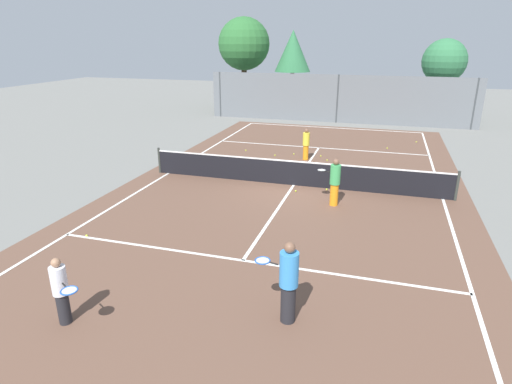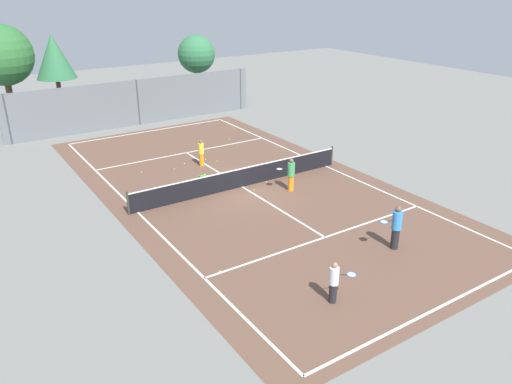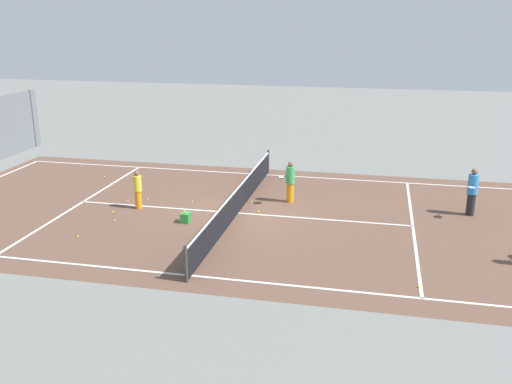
{
  "view_description": "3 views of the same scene",
  "coord_description": "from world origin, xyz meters",
  "px_view_note": "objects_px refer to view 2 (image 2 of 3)",
  "views": [
    {
      "loc": [
        3.19,
        -15.85,
        5.5
      ],
      "look_at": [
        -0.6,
        -3.2,
        0.75
      ],
      "focal_mm": 30.13,
      "sensor_mm": 36.0,
      "label": 1
    },
    {
      "loc": [
        -12.12,
        -19.85,
        9.64
      ],
      "look_at": [
        -1.07,
        -2.92,
        1.01
      ],
      "focal_mm": 35.08,
      "sensor_mm": 36.0,
      "label": 2
    },
    {
      "loc": [
        -19.5,
        -4.97,
        7.14
      ],
      "look_at": [
        -1.49,
        -1.03,
        1.37
      ],
      "focal_mm": 39.63,
      "sensor_mm": 36.0,
      "label": 3
    }
  ],
  "objects_px": {
    "player_3": "(291,174)",
    "tennis_ball_5": "(254,190)",
    "ball_crate": "(204,179)",
    "tennis_ball_2": "(220,271)",
    "player_1": "(334,282)",
    "tennis_ball_8": "(205,159)",
    "tennis_ball_0": "(174,169)",
    "tennis_ball_6": "(266,182)",
    "tennis_ball_7": "(234,129)",
    "player_0": "(201,153)",
    "tennis_ball_1": "(229,140)",
    "tennis_ball_4": "(235,171)",
    "tennis_ball_9": "(141,172)",
    "player_2": "(396,227)",
    "tennis_ball_10": "(184,164)",
    "tennis_ball_3": "(217,161)"
  },
  "relations": [
    {
      "from": "ball_crate",
      "to": "tennis_ball_2",
      "type": "relative_size",
      "value": 6.45
    },
    {
      "from": "tennis_ball_3",
      "to": "player_3",
      "type": "bearing_deg",
      "value": -80.09
    },
    {
      "from": "tennis_ball_8",
      "to": "tennis_ball_9",
      "type": "bearing_deg",
      "value": 179.54
    },
    {
      "from": "player_1",
      "to": "tennis_ball_0",
      "type": "xyz_separation_m",
      "value": [
        0.82,
        14.04,
        -0.73
      ]
    },
    {
      "from": "tennis_ball_8",
      "to": "tennis_ball_9",
      "type": "relative_size",
      "value": 1.0
    },
    {
      "from": "player_1",
      "to": "tennis_ball_4",
      "type": "xyz_separation_m",
      "value": [
        3.48,
        12.0,
        -0.73
      ]
    },
    {
      "from": "ball_crate",
      "to": "tennis_ball_7",
      "type": "xyz_separation_m",
      "value": [
        6.36,
        7.63,
        -0.15
      ]
    },
    {
      "from": "tennis_ball_1",
      "to": "tennis_ball_5",
      "type": "xyz_separation_m",
      "value": [
        -3.24,
        -7.99,
        0.0
      ]
    },
    {
      "from": "tennis_ball_0",
      "to": "player_1",
      "type": "bearing_deg",
      "value": -93.35
    },
    {
      "from": "player_3",
      "to": "tennis_ball_5",
      "type": "height_order",
      "value": "player_3"
    },
    {
      "from": "player_0",
      "to": "tennis_ball_4",
      "type": "height_order",
      "value": "player_0"
    },
    {
      "from": "tennis_ball_10",
      "to": "tennis_ball_2",
      "type": "bearing_deg",
      "value": -109.43
    },
    {
      "from": "tennis_ball_2",
      "to": "tennis_ball_6",
      "type": "xyz_separation_m",
      "value": [
        6.19,
        6.13,
        0.0
      ]
    },
    {
      "from": "tennis_ball_2",
      "to": "tennis_ball_9",
      "type": "bearing_deg",
      "value": 83.09
    },
    {
      "from": "tennis_ball_0",
      "to": "player_2",
      "type": "bearing_deg",
      "value": -74.58
    },
    {
      "from": "tennis_ball_5",
      "to": "tennis_ball_9",
      "type": "distance_m",
      "value": 6.59
    },
    {
      "from": "tennis_ball_3",
      "to": "tennis_ball_6",
      "type": "distance_m",
      "value": 4.23
    },
    {
      "from": "tennis_ball_4",
      "to": "tennis_ball_2",
      "type": "bearing_deg",
      "value": -123.97
    },
    {
      "from": "ball_crate",
      "to": "tennis_ball_0",
      "type": "height_order",
      "value": "ball_crate"
    },
    {
      "from": "tennis_ball_1",
      "to": "tennis_ball_2",
      "type": "xyz_separation_m",
      "value": [
        -8.33,
        -13.59,
        0.0
      ]
    },
    {
      "from": "tennis_ball_5",
      "to": "tennis_ball_3",
      "type": "bearing_deg",
      "value": 83.55
    },
    {
      "from": "player_1",
      "to": "tennis_ball_8",
      "type": "relative_size",
      "value": 22.34
    },
    {
      "from": "tennis_ball_0",
      "to": "tennis_ball_3",
      "type": "distance_m",
      "value": 2.6
    },
    {
      "from": "tennis_ball_1",
      "to": "tennis_ball_4",
      "type": "xyz_separation_m",
      "value": [
        -2.64,
        -5.14,
        0.0
      ]
    },
    {
      "from": "tennis_ball_0",
      "to": "tennis_ball_6",
      "type": "xyz_separation_m",
      "value": [
        3.16,
        -4.35,
        0.0
      ]
    },
    {
      "from": "tennis_ball_5",
      "to": "tennis_ball_9",
      "type": "bearing_deg",
      "value": 124.68
    },
    {
      "from": "player_3",
      "to": "ball_crate",
      "type": "distance_m",
      "value": 4.58
    },
    {
      "from": "player_0",
      "to": "player_1",
      "type": "bearing_deg",
      "value": -99.83
    },
    {
      "from": "tennis_ball_6",
      "to": "tennis_ball_0",
      "type": "bearing_deg",
      "value": 125.94
    },
    {
      "from": "tennis_ball_10",
      "to": "player_0",
      "type": "bearing_deg",
      "value": -45.58
    },
    {
      "from": "tennis_ball_0",
      "to": "tennis_ball_3",
      "type": "relative_size",
      "value": 1.0
    },
    {
      "from": "ball_crate",
      "to": "tennis_ball_1",
      "type": "height_order",
      "value": "ball_crate"
    },
    {
      "from": "tennis_ball_1",
      "to": "tennis_ball_8",
      "type": "xyz_separation_m",
      "value": [
        -3.11,
        -2.59,
        0.0
      ]
    },
    {
      "from": "tennis_ball_1",
      "to": "tennis_ball_4",
      "type": "distance_m",
      "value": 5.78
    },
    {
      "from": "player_2",
      "to": "tennis_ball_2",
      "type": "height_order",
      "value": "player_2"
    },
    {
      "from": "tennis_ball_5",
      "to": "player_1",
      "type": "bearing_deg",
      "value": -107.47
    },
    {
      "from": "tennis_ball_0",
      "to": "tennis_ball_2",
      "type": "relative_size",
      "value": 1.0
    },
    {
      "from": "ball_crate",
      "to": "tennis_ball_3",
      "type": "relative_size",
      "value": 6.45
    },
    {
      "from": "tennis_ball_0",
      "to": "tennis_ball_2",
      "type": "bearing_deg",
      "value": -106.11
    },
    {
      "from": "tennis_ball_1",
      "to": "tennis_ball_2",
      "type": "distance_m",
      "value": 15.94
    },
    {
      "from": "player_2",
      "to": "player_1",
      "type": "bearing_deg",
      "value": -162.31
    },
    {
      "from": "tennis_ball_8",
      "to": "tennis_ball_4",
      "type": "bearing_deg",
      "value": -79.71
    },
    {
      "from": "tennis_ball_7",
      "to": "player_0",
      "type": "bearing_deg",
      "value": -134.71
    },
    {
      "from": "player_3",
      "to": "tennis_ball_9",
      "type": "xyz_separation_m",
      "value": [
        -5.28,
        6.38,
        -0.83
      ]
    },
    {
      "from": "tennis_ball_6",
      "to": "tennis_ball_7",
      "type": "xyz_separation_m",
      "value": [
        3.69,
        9.45,
        0.0
      ]
    },
    {
      "from": "player_3",
      "to": "tennis_ball_8",
      "type": "height_order",
      "value": "player_3"
    },
    {
      "from": "player_2",
      "to": "tennis_ball_2",
      "type": "relative_size",
      "value": 27.2
    },
    {
      "from": "tennis_ball_1",
      "to": "tennis_ball_4",
      "type": "relative_size",
      "value": 1.0
    },
    {
      "from": "player_1",
      "to": "tennis_ball_7",
      "type": "xyz_separation_m",
      "value": [
        7.67,
        19.13,
        -0.73
      ]
    },
    {
      "from": "tennis_ball_4",
      "to": "tennis_ball_5",
      "type": "bearing_deg",
      "value": -101.91
    }
  ]
}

